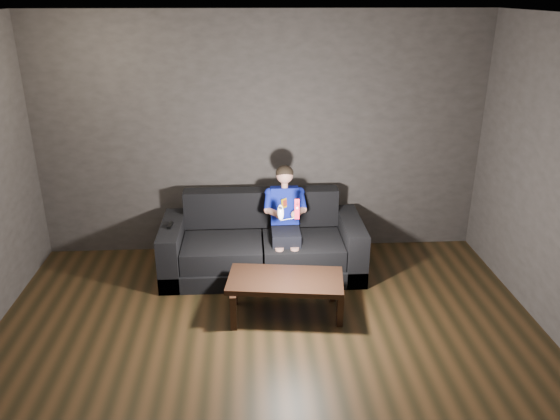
{
  "coord_description": "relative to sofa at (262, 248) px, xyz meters",
  "views": [
    {
      "loc": [
        -0.15,
        -3.44,
        2.87
      ],
      "look_at": [
        0.15,
        1.55,
        0.85
      ],
      "focal_mm": 35.0,
      "sensor_mm": 36.0,
      "label": 1
    }
  ],
  "objects": [
    {
      "name": "child",
      "position": [
        0.24,
        -0.06,
        0.43
      ],
      "size": [
        0.44,
        0.54,
        1.09
      ],
      "color": "black",
      "rests_on": "sofa"
    },
    {
      "name": "back_wall",
      "position": [
        0.02,
        0.6,
        1.08
      ],
      "size": [
        5.0,
        0.04,
        2.7
      ],
      "primitive_type": "cube",
      "color": "#342F2E",
      "rests_on": "ground"
    },
    {
      "name": "floor",
      "position": [
        0.02,
        -1.9,
        -0.27
      ],
      "size": [
        5.0,
        5.0,
        0.0
      ],
      "primitive_type": "plane",
      "color": "black",
      "rests_on": "ground"
    },
    {
      "name": "wii_remote_black",
      "position": [
        -0.96,
        -0.08,
        0.33
      ],
      "size": [
        0.05,
        0.15,
        0.03
      ],
      "color": "black",
      "rests_on": "sofa"
    },
    {
      "name": "sofa",
      "position": [
        0.0,
        0.0,
        0.0
      ],
      "size": [
        2.14,
        0.92,
        0.83
      ],
      "color": "black",
      "rests_on": "floor"
    },
    {
      "name": "ceiling",
      "position": [
        0.02,
        -1.9,
        2.43
      ],
      "size": [
        5.0,
        5.0,
        0.02
      ],
      "primitive_type": "cube",
      "color": "silver",
      "rests_on": "back_wall"
    },
    {
      "name": "wii_remote_red",
      "position": [
        0.33,
        -0.48,
        0.64
      ],
      "size": [
        0.05,
        0.08,
        0.2
      ],
      "color": "red",
      "rests_on": "child"
    },
    {
      "name": "coffee_table",
      "position": [
        0.19,
        -0.9,
        0.07
      ],
      "size": [
        1.12,
        0.66,
        0.39
      ],
      "color": "black",
      "rests_on": "floor"
    },
    {
      "name": "nunchuk_white",
      "position": [
        0.17,
        -0.47,
        0.6
      ],
      "size": [
        0.07,
        0.1,
        0.16
      ],
      "color": "white",
      "rests_on": "child"
    }
  ]
}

